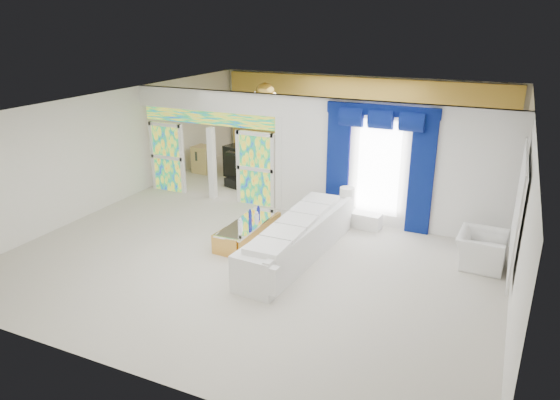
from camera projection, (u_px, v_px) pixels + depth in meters
The scene contains 22 objects.
floor at pixel (289, 225), 12.53m from camera, with size 12.00×12.00×0.00m, color #B7AF9E.
dividing_wall at pixel (390, 166), 12.03m from camera, with size 5.70×0.18×3.00m, color white.
dividing_header at pixel (207, 100), 13.58m from camera, with size 4.30×0.18×0.55m, color white.
stained_panel_left at pixel (167, 157), 14.72m from camera, with size 0.95×0.04×2.00m, color #994C3F.
stained_panel_right at pixel (255, 169), 13.60m from camera, with size 0.95×0.04×2.00m, color #994C3F.
stained_transom at pixel (207, 118), 13.74m from camera, with size 4.00×0.05×0.35m, color #994C3F.
window_pane at pixel (379, 168), 12.06m from camera, with size 1.00×0.02×2.30m, color white.
blue_drape_left at pixel (338, 166), 12.44m from camera, with size 0.55×0.10×2.80m, color #06044E.
blue_drape_right at pixel (421, 176), 11.66m from camera, with size 0.55×0.10×2.80m, color #06044E.
blue_pelmet at pixel (382, 110), 11.57m from camera, with size 2.60×0.12×0.25m, color #06044E.
wall_mirror at pixel (519, 209), 9.21m from camera, with size 0.04×2.70×1.90m, color white.
gold_curtains at pixel (360, 122), 17.07m from camera, with size 9.70×0.12×2.90m, color gold.
white_sofa at pixel (298, 241), 10.77m from camera, with size 0.84×3.91×0.75m, color white.
coffee_table at pixel (248, 232), 11.61m from camera, with size 0.64×1.92×0.43m, color gold.
console_table at pixel (358, 219), 12.41m from camera, with size 1.11×0.35×0.37m, color white.
table_lamp at pixel (347, 199), 12.37m from camera, with size 0.36×0.36×0.58m, color silver.
armchair at pixel (481, 250), 10.44m from camera, with size 1.06×0.92×0.69m, color white.
grand_piano at pixel (261, 159), 16.45m from camera, with size 1.51×1.97×1.00m, color black.
piano_bench at pixel (237, 184), 15.20m from camera, with size 0.81×0.32×0.27m, color black.
tv_console at pixel (203, 159), 16.65m from camera, with size 0.60×0.55×0.88m, color tan.
chandelier at pixel (265, 93), 15.44m from camera, with size 0.60×0.60×0.60m, color gold.
decanters at pixel (251, 218), 11.61m from camera, with size 0.21×0.92×0.28m.
Camera 1 is at (4.61, -10.62, 4.83)m, focal length 32.87 mm.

